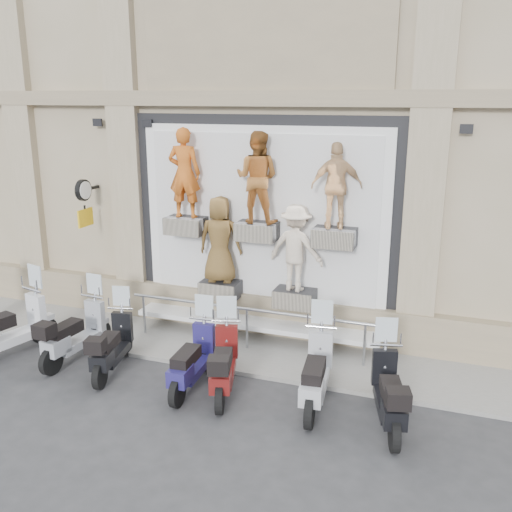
% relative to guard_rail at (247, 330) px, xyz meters
% --- Properties ---
extents(ground, '(90.00, 90.00, 0.00)m').
position_rel_guard_rail_xyz_m(ground, '(0.00, -2.00, -0.47)').
color(ground, '#313134').
rests_on(ground, ground).
extents(sidewalk, '(16.00, 2.20, 0.08)m').
position_rel_guard_rail_xyz_m(sidewalk, '(0.00, 0.10, -0.43)').
color(sidewalk, '#98958F').
rests_on(sidewalk, ground).
extents(building, '(14.00, 8.60, 12.00)m').
position_rel_guard_rail_xyz_m(building, '(0.00, 5.00, 5.54)').
color(building, tan).
rests_on(building, ground).
extents(shop_vitrine, '(5.60, 0.83, 4.30)m').
position_rel_guard_rail_xyz_m(shop_vitrine, '(0.04, 0.74, 1.95)').
color(shop_vitrine, black).
rests_on(shop_vitrine, ground).
extents(guard_rail, '(5.06, 0.10, 0.93)m').
position_rel_guard_rail_xyz_m(guard_rail, '(0.00, 0.00, 0.00)').
color(guard_rail, '#9EA0A5').
rests_on(guard_rail, ground).
extents(clock_sign_bracket, '(0.10, 0.80, 1.02)m').
position_rel_guard_rail_xyz_m(clock_sign_bracket, '(-3.90, 0.47, 2.34)').
color(clock_sign_bracket, black).
rests_on(clock_sign_bracket, ground).
extents(scooter_b, '(1.12, 2.17, 1.70)m').
position_rel_guard_rail_xyz_m(scooter_b, '(-4.23, -1.76, 0.38)').
color(scooter_b, silver).
rests_on(scooter_b, ground).
extents(scooter_c, '(0.70, 1.94, 1.54)m').
position_rel_guard_rail_xyz_m(scooter_c, '(-2.96, -1.40, 0.31)').
color(scooter_c, gray).
rests_on(scooter_c, ground).
extents(scooter_d, '(0.89, 1.86, 1.45)m').
position_rel_guard_rail_xyz_m(scooter_d, '(-2.02, -1.60, 0.26)').
color(scooter_d, black).
rests_on(scooter_d, ground).
extents(scooter_e, '(0.64, 1.87, 1.49)m').
position_rel_guard_rail_xyz_m(scooter_e, '(-0.38, -1.66, 0.28)').
color(scooter_e, navy).
rests_on(scooter_e, ground).
extents(scooter_f, '(1.07, 1.95, 1.52)m').
position_rel_guard_rail_xyz_m(scooter_f, '(0.19, -1.63, 0.29)').
color(scooter_f, '#59100F').
rests_on(scooter_f, ground).
extents(scooter_g, '(0.79, 2.01, 1.59)m').
position_rel_guard_rail_xyz_m(scooter_g, '(1.76, -1.50, 0.33)').
color(scooter_g, '#A7A8AE').
rests_on(scooter_g, ground).
extents(scooter_h, '(1.01, 1.95, 1.52)m').
position_rel_guard_rail_xyz_m(scooter_h, '(2.94, -1.71, 0.29)').
color(scooter_h, black).
rests_on(scooter_h, ground).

